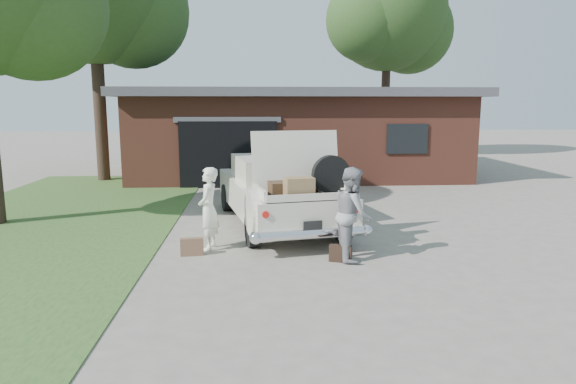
{
  "coord_description": "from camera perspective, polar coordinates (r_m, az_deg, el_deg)",
  "views": [
    {
      "loc": [
        -0.63,
        -9.02,
        2.76
      ],
      "look_at": [
        0.0,
        0.6,
        1.1
      ],
      "focal_mm": 32.0,
      "sensor_mm": 36.0,
      "label": 1
    }
  ],
  "objects": [
    {
      "name": "suitcase_right",
      "position": [
        9.17,
        5.83,
        -6.81
      ],
      "size": [
        0.41,
        0.25,
        0.3
      ],
      "primitive_type": "cube",
      "rotation": [
        0.0,
        0.0,
        -0.34
      ],
      "color": "black",
      "rests_on": "ground"
    },
    {
      "name": "ground",
      "position": [
        9.46,
        0.24,
        -7.2
      ],
      "size": [
        90.0,
        90.0,
        0.0
      ],
      "primitive_type": "plane",
      "color": "gray",
      "rests_on": "ground"
    },
    {
      "name": "house",
      "position": [
        20.59,
        0.76,
        6.74
      ],
      "size": [
        12.8,
        7.8,
        3.3
      ],
      "color": "brown",
      "rests_on": "ground"
    },
    {
      "name": "tree_right",
      "position": [
        28.11,
        11.22,
        18.43
      ],
      "size": [
        6.87,
        5.98,
        10.38
      ],
      "color": "#38281E",
      "rests_on": "ground"
    },
    {
      "name": "woman_left",
      "position": [
        9.86,
        -8.82,
        -1.86
      ],
      "size": [
        0.46,
        0.63,
        1.59
      ],
      "primitive_type": "imported",
      "rotation": [
        0.0,
        0.0,
        -1.72
      ],
      "color": "white",
      "rests_on": "ground"
    },
    {
      "name": "suitcase_left",
      "position": [
        9.66,
        -10.63,
        -6.0
      ],
      "size": [
        0.44,
        0.19,
        0.33
      ],
      "primitive_type": "cube",
      "rotation": [
        0.0,
        0.0,
        0.14
      ],
      "color": "brown",
      "rests_on": "ground"
    },
    {
      "name": "sedan",
      "position": [
        11.79,
        -1.08,
        0.18
      ],
      "size": [
        3.07,
        5.71,
        2.23
      ],
      "rotation": [
        0.0,
        0.0,
        0.19
      ],
      "color": "beige",
      "rests_on": "ground"
    },
    {
      "name": "grass_strip",
      "position": [
        13.26,
        -25.23,
        -3.15
      ],
      "size": [
        6.0,
        16.0,
        0.02
      ],
      "primitive_type": "cube",
      "color": "#2D4C1E",
      "rests_on": "ground"
    },
    {
      "name": "woman_right",
      "position": [
        9.19,
        7.18,
        -2.4
      ],
      "size": [
        0.64,
        0.81,
        1.67
      ],
      "primitive_type": "imported",
      "rotation": [
        0.0,
        0.0,
        1.57
      ],
      "color": "gray",
      "rests_on": "ground"
    }
  ]
}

